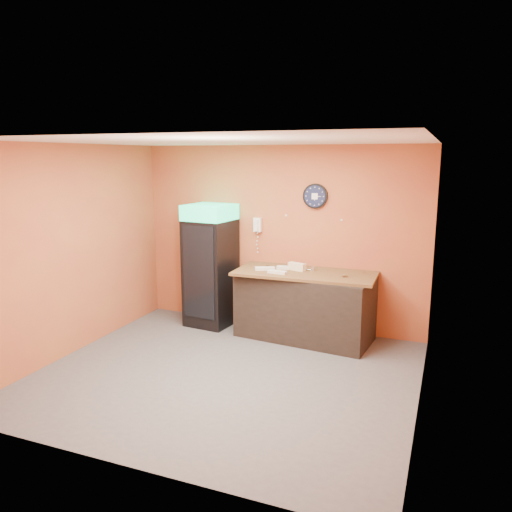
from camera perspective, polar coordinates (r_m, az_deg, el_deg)
The scene contains 15 objects.
floor at distance 6.31m, azimuth -3.42°, elevation -13.35°, with size 4.50×4.50×0.00m, color #47474C.
back_wall at distance 7.69m, azimuth 2.73°, elevation 2.11°, with size 4.50×0.02×2.80m, color #B26632.
left_wall at distance 7.10m, azimuth -20.27°, elevation 0.63°, with size 0.02×4.00×2.80m, color #B26632.
right_wall at distance 5.34m, azimuth 18.91°, elevation -2.65°, with size 0.02×4.00×2.80m, color #B26632.
ceiling at distance 5.73m, azimuth -3.76°, elevation 12.98°, with size 4.50×4.00×0.02m, color white.
beverage_cooler at distance 7.81m, azimuth -5.31°, elevation -1.29°, with size 0.73×0.74×1.91m.
prep_counter at distance 7.35m, azimuth 5.57°, elevation -5.76°, with size 1.92×0.85×0.96m, color black.
wall_clock at distance 7.43m, azimuth 6.78°, elevation 6.81°, with size 0.37×0.06×0.37m.
wall_phone at distance 7.73m, azimuth 0.16°, elevation 3.58°, with size 0.12×0.10×0.22m.
butcher_paper at distance 7.22m, azimuth 5.65°, elevation -1.97°, with size 2.01×0.91×0.04m, color brown.
sub_roll_stack at distance 7.28m, azimuth 4.70°, elevation -1.23°, with size 0.28×0.17×0.11m.
wrapped_sandwich_left at distance 7.29m, azimuth 1.03°, elevation -1.44°, with size 0.29×0.11×0.04m, color silver.
wrapped_sandwich_mid at distance 7.09m, azimuth 2.46°, elevation -1.84°, with size 0.27×0.11×0.04m, color silver.
wrapped_sandwich_right at distance 7.36m, azimuth 3.49°, elevation -1.34°, with size 0.28×0.11×0.04m, color silver.
kitchen_tool at distance 7.29m, azimuth 6.53°, elevation -1.44°, with size 0.06×0.06×0.06m, color silver.
Camera 1 is at (2.43, -5.19, 2.64)m, focal length 35.00 mm.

